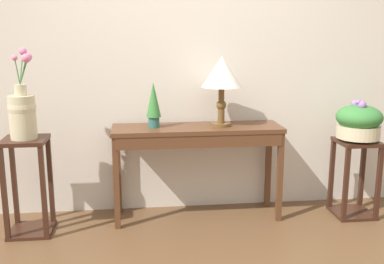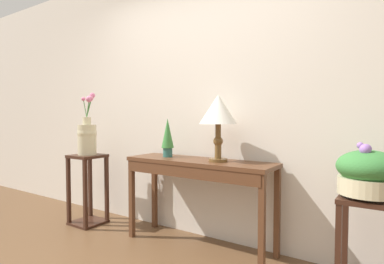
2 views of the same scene
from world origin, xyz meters
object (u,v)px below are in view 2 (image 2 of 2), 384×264
Objects in this scene: planter_bowl_wide_right at (368,173)px; console_table at (197,172)px; potted_plant_on_console at (168,136)px; flower_vase_tall_left at (87,135)px; pedestal_stand_left at (88,189)px; pedestal_stand_right at (366,250)px; table_lamp at (218,112)px.

console_table is at bearing 175.98° from planter_bowl_wide_right.
potted_plant_on_console is 0.55× the size of flower_vase_tall_left.
pedestal_stand_left reaches higher than pedestal_stand_right.
planter_bowl_wide_right is at bearing -4.02° from console_table.
planter_bowl_wide_right is at bearing 0.92° from pedestal_stand_left.
table_lamp is at bearing 6.98° from console_table.
potted_plant_on_console is 0.55× the size of pedestal_stand_right.
table_lamp is 1.55× the size of potted_plant_on_console.
potted_plant_on_console is 0.99m from flower_vase_tall_left.
console_table is 2.06× the size of flower_vase_tall_left.
pedestal_stand_right is 0.49m from planter_bowl_wide_right.
table_lamp is 1.44m from pedestal_stand_right.
planter_bowl_wide_right is (1.14, -0.12, -0.39)m from table_lamp.
pedestal_stand_right is (1.69, -0.12, -0.66)m from potted_plant_on_console.
potted_plant_on_console is 1.82m from pedestal_stand_right.
planter_bowl_wide_right reaches higher than pedestal_stand_left.
pedestal_stand_left is at bearing -170.46° from potted_plant_on_console.
table_lamp is 0.85× the size of flower_vase_tall_left.
table_lamp is 1.56m from flower_vase_tall_left.
flower_vase_tall_left is (-1.33, -0.14, 0.29)m from console_table.
pedestal_stand_right is (1.33, -0.09, -0.35)m from console_table.
pedestal_stand_right is (1.14, -0.12, -0.88)m from table_lamp.
console_table is 0.57m from table_lamp.
console_table is at bearing 5.86° from pedestal_stand_left.
planter_bowl_wide_right is (1.33, -0.09, 0.14)m from console_table.
potted_plant_on_console reaches higher than pedestal_stand_right.
table_lamp reaches higher than pedestal_stand_left.
console_table is 1.38m from pedestal_stand_left.
table_lamp is at bearing 174.08° from pedestal_stand_right.
pedestal_stand_left is at bearing -179.08° from planter_bowl_wide_right.
table_lamp reaches higher than planter_bowl_wide_right.
pedestal_stand_right is at bearing -5.92° from table_lamp.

